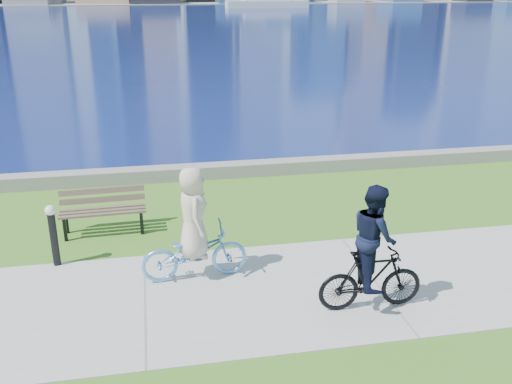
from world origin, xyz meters
The scene contains 10 objects.
ground centered at (0.00, 0.00, 0.00)m, with size 320.00×320.00×0.00m, color #38681B.
concrete_path centered at (0.00, 0.00, 0.01)m, with size 80.00×3.50×0.02m, color #A2A29D.
seawall centered at (0.00, 6.20, 0.17)m, with size 90.00×0.50×0.35m, color slate.
bay_water centered at (0.00, 72.00, 0.00)m, with size 320.00×131.00×0.01m, color navy.
far_shore centered at (0.00, 130.00, 0.06)m, with size 320.00×30.00×0.12m, color gray.
ferry_far centered at (18.89, 99.90, 0.84)m, with size 14.93×4.27×2.03m.
park_bench centered at (-4.81, 3.09, 0.55)m, with size 1.77×0.66×0.91m.
bollard_lamp centered at (-5.60, 1.70, 0.69)m, with size 0.20×0.20×1.21m.
cyclist_woman centered at (-3.10, 0.72, 0.79)m, with size 0.77×1.91×2.06m.
cyclist_man centered at (-0.43, -0.80, 0.91)m, with size 0.65×1.72×2.11m.
Camera 1 is at (-3.72, -8.33, 5.03)m, focal length 40.00 mm.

